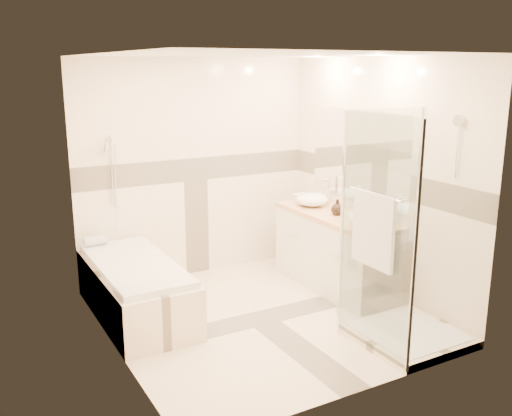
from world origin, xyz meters
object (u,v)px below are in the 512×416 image
bathtub (136,286)px  vanity (335,251)px  amenity_bottle_a (338,208)px  shower_enclosure (395,287)px  amenity_bottle_b (337,207)px  vessel_sink_far (369,218)px  vessel_sink_near (312,199)px

bathtub → vanity: size_ratio=1.05×
vanity → amenity_bottle_a: amenity_bottle_a is taller
shower_enclosure → amenity_bottle_b: 1.33m
shower_enclosure → vessel_sink_far: 0.88m
bathtub → shower_enclosure: size_ratio=0.83×
vanity → vessel_sink_far: (-0.02, -0.56, 0.51)m
vanity → amenity_bottle_b: size_ratio=9.52×
bathtub → amenity_bottle_b: (2.13, -0.39, 0.63)m
bathtub → vanity: vanity is taller
amenity_bottle_b → vessel_sink_near: bearing=90.0°
vessel_sink_far → amenity_bottle_a: bearing=90.0°
bathtub → amenity_bottle_b: amenity_bottle_b is taller
vanity → shower_enclosure: 1.31m
shower_enclosure → vessel_sink_near: 1.77m
vessel_sink_far → amenity_bottle_b: 0.52m
vessel_sink_near → amenity_bottle_a: size_ratio=2.41×
vanity → shower_enclosure: (-0.29, -1.27, 0.08)m
bathtub → vanity: (2.15, -0.35, 0.12)m
amenity_bottle_a → vanity: bearing=68.2°
amenity_bottle_b → vessel_sink_far: bearing=-90.0°
amenity_bottle_a → shower_enclosure: bearing=-102.6°
shower_enclosure → amenity_bottle_a: (0.27, 1.22, 0.42)m
shower_enclosure → vessel_sink_near: shower_enclosure is taller
amenity_bottle_a → amenity_bottle_b: size_ratio=0.91×
vanity → amenity_bottle_b: (-0.02, -0.04, 0.51)m
bathtub → shower_enclosure: shower_enclosure is taller
vanity → shower_enclosure: size_ratio=0.79×
vessel_sink_near → amenity_bottle_b: (0.00, -0.47, 0.01)m
amenity_bottle_a → vessel_sink_near: bearing=90.0°
vanity → vessel_sink_near: size_ratio=4.35×
vessel_sink_near → vessel_sink_far: size_ratio=0.88×
bathtub → shower_enclosure: 2.47m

